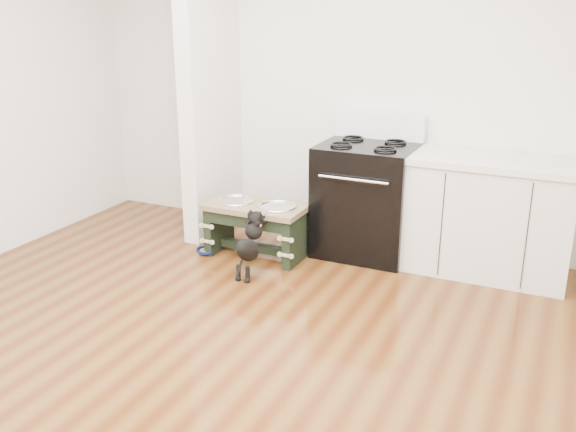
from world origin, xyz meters
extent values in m
plane|color=#49220D|center=(0.00, 0.00, 0.00)|extent=(5.00, 5.00, 0.00)
plane|color=silver|center=(0.00, 2.50, 1.35)|extent=(5.00, 0.00, 5.00)
cube|color=silver|center=(-1.18, 2.10, 1.35)|extent=(0.15, 0.80, 2.70)
cube|color=black|center=(0.25, 2.15, 0.46)|extent=(0.76, 0.65, 0.92)
cube|color=black|center=(0.25, 1.84, 0.40)|extent=(0.58, 0.02, 0.50)
cylinder|color=silver|center=(0.25, 1.80, 0.72)|extent=(0.56, 0.02, 0.02)
cube|color=white|center=(0.25, 2.43, 1.03)|extent=(0.76, 0.08, 0.22)
torus|color=black|center=(0.07, 2.01, 0.93)|extent=(0.18, 0.18, 0.02)
torus|color=black|center=(0.43, 2.01, 0.93)|extent=(0.18, 0.18, 0.02)
torus|color=black|center=(0.07, 2.29, 0.93)|extent=(0.18, 0.18, 0.02)
torus|color=black|center=(0.43, 2.29, 0.93)|extent=(0.18, 0.18, 0.02)
cube|color=silver|center=(1.23, 2.18, 0.43)|extent=(1.20, 0.60, 0.86)
cube|color=#BEB6A2|center=(1.23, 2.18, 0.89)|extent=(1.24, 0.64, 0.05)
cube|color=black|center=(1.23, 1.92, 0.05)|extent=(1.20, 0.06, 0.10)
cube|color=black|center=(-0.89, 1.71, 0.20)|extent=(0.07, 0.39, 0.40)
cube|color=black|center=(-0.18, 1.71, 0.20)|extent=(0.07, 0.39, 0.40)
cube|color=black|center=(-0.54, 1.53, 0.35)|extent=(0.65, 0.03, 0.10)
cube|color=black|center=(-0.54, 1.71, 0.07)|extent=(0.65, 0.07, 0.07)
cube|color=brown|center=(-0.54, 1.71, 0.42)|extent=(0.81, 0.43, 0.04)
cylinder|color=silver|center=(-0.73, 1.71, 0.43)|extent=(0.28, 0.28, 0.05)
cylinder|color=silver|center=(-0.35, 1.71, 0.43)|extent=(0.28, 0.28, 0.05)
torus|color=silver|center=(-0.73, 1.71, 0.45)|extent=(0.32, 0.32, 0.02)
torus|color=silver|center=(-0.35, 1.71, 0.45)|extent=(0.32, 0.32, 0.02)
cylinder|color=black|center=(-0.43, 1.20, 0.06)|extent=(0.04, 0.04, 0.12)
cylinder|color=black|center=(-0.35, 1.20, 0.06)|extent=(0.04, 0.04, 0.12)
sphere|color=black|center=(-0.43, 1.19, 0.01)|extent=(0.04, 0.04, 0.04)
sphere|color=black|center=(-0.35, 1.19, 0.01)|extent=(0.04, 0.04, 0.04)
ellipsoid|color=black|center=(-0.39, 1.28, 0.22)|extent=(0.14, 0.33, 0.29)
sphere|color=black|center=(-0.39, 1.39, 0.34)|extent=(0.13, 0.13, 0.13)
sphere|color=black|center=(-0.39, 1.43, 0.43)|extent=(0.12, 0.12, 0.12)
sphere|color=black|center=(-0.43, 1.51, 0.43)|extent=(0.04, 0.04, 0.04)
sphere|color=black|center=(-0.35, 1.51, 0.43)|extent=(0.04, 0.04, 0.04)
cylinder|color=black|center=(-0.39, 1.15, 0.13)|extent=(0.02, 0.09, 0.11)
torus|color=#F0467B|center=(-0.39, 1.41, 0.38)|extent=(0.11, 0.07, 0.10)
imported|color=navy|center=(-0.93, 1.55, 0.02)|extent=(0.16, 0.16, 0.05)
cylinder|color=brown|center=(-0.93, 1.55, 0.03)|extent=(0.10, 0.10, 0.02)
camera|label=1|loc=(1.79, -2.67, 2.03)|focal=40.00mm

